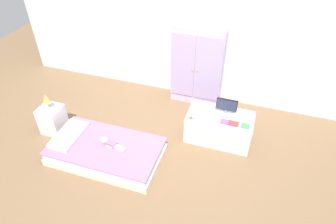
{
  "coord_description": "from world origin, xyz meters",
  "views": [
    {
      "loc": [
        0.98,
        -2.8,
        3.14
      ],
      "look_at": [
        -0.04,
        0.28,
        0.52
      ],
      "focal_mm": 31.82,
      "sensor_mm": 36.0,
      "label": 1
    }
  ],
  "objects_px": {
    "book_green": "(245,126)",
    "tv_stand": "(219,127)",
    "nightstand": "(53,119)",
    "doll": "(109,143)",
    "wardrobe": "(197,66)",
    "bed": "(106,151)",
    "rocking_horse_toy": "(192,115)",
    "tv_monitor": "(227,105)",
    "book_purple": "(224,122)",
    "book_red": "(233,124)",
    "table_lamp": "(46,99)"
  },
  "relations": [
    {
      "from": "book_green",
      "to": "tv_stand",
      "type": "bearing_deg",
      "value": 161.9
    },
    {
      "from": "nightstand",
      "to": "book_green",
      "type": "height_order",
      "value": "book_green"
    },
    {
      "from": "doll",
      "to": "nightstand",
      "type": "relative_size",
      "value": 0.9
    },
    {
      "from": "wardrobe",
      "to": "tv_stand",
      "type": "relative_size",
      "value": 1.44
    },
    {
      "from": "bed",
      "to": "rocking_horse_toy",
      "type": "bearing_deg",
      "value": 34.18
    },
    {
      "from": "bed",
      "to": "tv_monitor",
      "type": "relative_size",
      "value": 5.08
    },
    {
      "from": "wardrobe",
      "to": "book_purple",
      "type": "distance_m",
      "value": 1.18
    },
    {
      "from": "doll",
      "to": "bed",
      "type": "bearing_deg",
      "value": -140.06
    },
    {
      "from": "tv_stand",
      "to": "tv_monitor",
      "type": "height_order",
      "value": "tv_monitor"
    },
    {
      "from": "book_green",
      "to": "rocking_horse_toy",
      "type": "bearing_deg",
      "value": -175.22
    },
    {
      "from": "book_purple",
      "to": "book_green",
      "type": "xyz_separation_m",
      "value": [
        0.29,
        0.0,
        0.0
      ]
    },
    {
      "from": "doll",
      "to": "wardrobe",
      "type": "relative_size",
      "value": 0.29
    },
    {
      "from": "bed",
      "to": "wardrobe",
      "type": "bearing_deg",
      "value": 63.9
    },
    {
      "from": "rocking_horse_toy",
      "to": "book_purple",
      "type": "height_order",
      "value": "rocking_horse_toy"
    },
    {
      "from": "book_red",
      "to": "bed",
      "type": "bearing_deg",
      "value": -154.6
    },
    {
      "from": "nightstand",
      "to": "table_lamp",
      "type": "xyz_separation_m",
      "value": [
        -0.0,
        0.0,
        0.39
      ]
    },
    {
      "from": "table_lamp",
      "to": "book_purple",
      "type": "relative_size",
      "value": 2.24
    },
    {
      "from": "table_lamp",
      "to": "wardrobe",
      "type": "relative_size",
      "value": 0.18
    },
    {
      "from": "nightstand",
      "to": "book_green",
      "type": "xyz_separation_m",
      "value": [
        2.8,
        0.51,
        0.22
      ]
    },
    {
      "from": "rocking_horse_toy",
      "to": "doll",
      "type": "bearing_deg",
      "value": -146.1
    },
    {
      "from": "nightstand",
      "to": "bed",
      "type": "bearing_deg",
      "value": -14.08
    },
    {
      "from": "tv_monitor",
      "to": "book_green",
      "type": "height_order",
      "value": "tv_monitor"
    },
    {
      "from": "wardrobe",
      "to": "book_red",
      "type": "xyz_separation_m",
      "value": [
        0.76,
        -0.96,
        -0.25
      ]
    },
    {
      "from": "bed",
      "to": "book_red",
      "type": "relative_size",
      "value": 9.9
    },
    {
      "from": "doll",
      "to": "table_lamp",
      "type": "bearing_deg",
      "value": 168.41
    },
    {
      "from": "nightstand",
      "to": "rocking_horse_toy",
      "type": "bearing_deg",
      "value": 12.21
    },
    {
      "from": "doll",
      "to": "book_purple",
      "type": "distance_m",
      "value": 1.62
    },
    {
      "from": "rocking_horse_toy",
      "to": "bed",
      "type": "bearing_deg",
      "value": -145.82
    },
    {
      "from": "nightstand",
      "to": "tv_stand",
      "type": "distance_m",
      "value": 2.52
    },
    {
      "from": "nightstand",
      "to": "tv_monitor",
      "type": "distance_m",
      "value": 2.62
    },
    {
      "from": "tv_stand",
      "to": "book_red",
      "type": "xyz_separation_m",
      "value": [
        0.19,
        -0.12,
        0.22
      ]
    },
    {
      "from": "bed",
      "to": "rocking_horse_toy",
      "type": "relative_size",
      "value": 12.33
    },
    {
      "from": "tv_stand",
      "to": "rocking_horse_toy",
      "type": "height_order",
      "value": "rocking_horse_toy"
    },
    {
      "from": "bed",
      "to": "rocking_horse_toy",
      "type": "distance_m",
      "value": 1.3
    },
    {
      "from": "doll",
      "to": "table_lamp",
      "type": "height_order",
      "value": "table_lamp"
    },
    {
      "from": "book_red",
      "to": "tv_stand",
      "type": "bearing_deg",
      "value": 148.76
    },
    {
      "from": "bed",
      "to": "book_red",
      "type": "xyz_separation_m",
      "value": [
        1.61,
        0.76,
        0.32
      ]
    },
    {
      "from": "table_lamp",
      "to": "tv_monitor",
      "type": "xyz_separation_m",
      "value": [
        2.49,
        0.71,
        -0.04
      ]
    },
    {
      "from": "wardrobe",
      "to": "book_green",
      "type": "height_order",
      "value": "wardrobe"
    },
    {
      "from": "tv_stand",
      "to": "tv_monitor",
      "type": "bearing_deg",
      "value": 58.27
    },
    {
      "from": "bed",
      "to": "tv_monitor",
      "type": "bearing_deg",
      "value": 33.45
    },
    {
      "from": "doll",
      "to": "rocking_horse_toy",
      "type": "distance_m",
      "value": 1.21
    },
    {
      "from": "bed",
      "to": "table_lamp",
      "type": "distance_m",
      "value": 1.17
    },
    {
      "from": "tv_monitor",
      "to": "rocking_horse_toy",
      "type": "xyz_separation_m",
      "value": [
        -0.44,
        -0.27,
        -0.08
      ]
    },
    {
      "from": "nightstand",
      "to": "table_lamp",
      "type": "bearing_deg",
      "value": 180.0
    },
    {
      "from": "book_purple",
      "to": "bed",
      "type": "bearing_deg",
      "value": -152.78
    },
    {
      "from": "bed",
      "to": "nightstand",
      "type": "height_order",
      "value": "nightstand"
    },
    {
      "from": "table_lamp",
      "to": "book_red",
      "type": "distance_m",
      "value": 2.69
    },
    {
      "from": "tv_monitor",
      "to": "book_purple",
      "type": "relative_size",
      "value": 2.7
    },
    {
      "from": "wardrobe",
      "to": "book_purple",
      "type": "bearing_deg",
      "value": -56.26
    }
  ]
}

